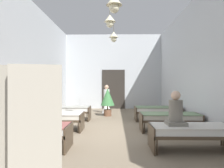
{
  "coord_description": "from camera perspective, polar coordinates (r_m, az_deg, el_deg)",
  "views": [
    {
      "loc": [
        0.13,
        -6.64,
        1.54
      ],
      "look_at": [
        0.0,
        0.92,
        1.53
      ],
      "focal_mm": 32.61,
      "sensor_mm": 36.0,
      "label": 1
    }
  ],
  "objects": [
    {
      "name": "potted_plant",
      "position": [
        9.71,
        -1.23,
        -4.08
      ],
      "size": [
        0.66,
        0.66,
        1.32
      ],
      "color": "brown",
      "rests_on": "ground"
    },
    {
      "name": "bed_right_row_0",
      "position": [
        5.18,
        21.38,
        -12.19
      ],
      "size": [
        1.9,
        0.84,
        0.57
      ],
      "color": "#473828",
      "rests_on": "ground"
    },
    {
      "name": "patient_seated_secondary",
      "position": [
        5.04,
        17.43,
        -7.57
      ],
      "size": [
        0.44,
        0.44,
        0.8
      ],
      "color": "slate",
      "rests_on": "bed_right_row_0"
    },
    {
      "name": "nurse_near_aisle",
      "position": [
        10.63,
        -1.53,
        -5.37
      ],
      "size": [
        0.52,
        0.52,
        1.49
      ],
      "rotation": [
        0.0,
        0.0,
        0.99
      ],
      "color": "white",
      "rests_on": "ground"
    },
    {
      "name": "patient_seated_primary",
      "position": [
        5.04,
        -18.63,
        -7.57
      ],
      "size": [
        0.44,
        0.44,
        0.8
      ],
      "color": "slate",
      "rests_on": "bed_left_row_0"
    },
    {
      "name": "bed_left_row_0",
      "position": [
        5.28,
        -22.14,
        -11.97
      ],
      "size": [
        1.9,
        0.84,
        0.57
      ],
      "color": "#473828",
      "rests_on": "ground"
    },
    {
      "name": "bed_right_row_1",
      "position": [
        6.96,
        15.86,
        -9.02
      ],
      "size": [
        1.9,
        0.84,
        0.57
      ],
      "color": "#473828",
      "rests_on": "ground"
    },
    {
      "name": "bed_left_row_1",
      "position": [
        7.03,
        -15.97,
        -8.92
      ],
      "size": [
        1.9,
        0.84,
        0.57
      ],
      "color": "#473828",
      "rests_on": "ground"
    },
    {
      "name": "bed_right_row_2",
      "position": [
        8.79,
        12.66,
        -7.11
      ],
      "size": [
        1.9,
        0.84,
        0.57
      ],
      "color": "#473828",
      "rests_on": "ground"
    },
    {
      "name": "room_shell",
      "position": [
        7.97,
        0.05,
        5.62
      ],
      "size": [
        6.29,
        12.08,
        4.6
      ],
      "color": "silver",
      "rests_on": "ground"
    },
    {
      "name": "ground_plane",
      "position": [
        6.83,
        -0.14,
        -13.36
      ],
      "size": [
        6.49,
        12.48,
        0.1
      ],
      "primitive_type": "cube",
      "color": "#7A6B56"
    },
    {
      "name": "bed_left_row_2",
      "position": [
        8.85,
        -12.35,
        -7.06
      ],
      "size": [
        1.9,
        0.84,
        0.57
      ],
      "color": "#473828",
      "rests_on": "ground"
    }
  ]
}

